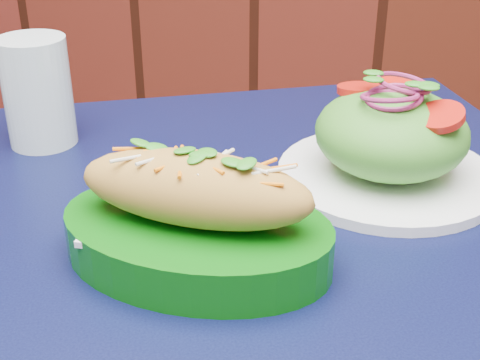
# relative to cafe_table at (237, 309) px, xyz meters

# --- Properties ---
(cafe_table) EXTENTS (1.04, 1.04, 0.75)m
(cafe_table) POSITION_rel_cafe_table_xyz_m (0.00, 0.00, 0.00)
(cafe_table) COLOR black
(cafe_table) RESTS_ON ground
(banh_mi_basket) EXTENTS (0.26, 0.19, 0.11)m
(banh_mi_basket) POSITION_rel_cafe_table_xyz_m (-0.03, -0.05, 0.13)
(banh_mi_basket) COLOR #09590B
(banh_mi_basket) RESTS_ON cafe_table
(salad_plate) EXTENTS (0.24, 0.24, 0.12)m
(salad_plate) POSITION_rel_cafe_table_xyz_m (0.14, 0.15, 0.14)
(salad_plate) COLOR white
(salad_plate) RESTS_ON cafe_table
(water_glass) EXTENTS (0.08, 0.08, 0.13)m
(water_glass) POSITION_rel_cafe_table_xyz_m (-0.28, 0.17, 0.15)
(water_glass) COLOR silver
(water_glass) RESTS_ON cafe_table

